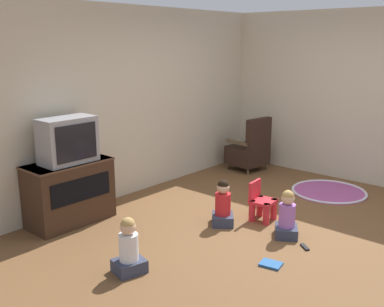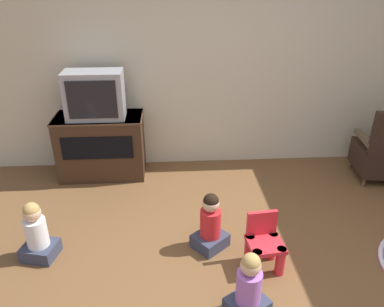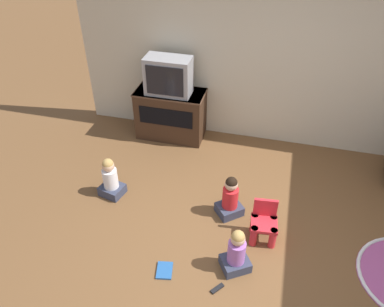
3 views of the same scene
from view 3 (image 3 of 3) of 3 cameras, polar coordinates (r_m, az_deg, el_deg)
ground_plane at (r=4.24m, az=10.09°, el=-15.28°), size 30.00×30.00×0.00m
wall_back at (r=5.34m, az=11.34°, el=14.44°), size 5.42×0.12×2.62m
tv_cabinet at (r=5.68m, az=-3.25°, el=6.11°), size 1.02×0.50×0.76m
television at (r=5.34m, az=-3.62°, el=11.72°), size 0.64×0.36×0.54m
yellow_kid_chair at (r=4.28m, az=10.87°, el=-10.60°), size 0.31×0.30×0.48m
child_watching_left at (r=4.45m, az=5.83°, el=-6.83°), size 0.38×0.37×0.56m
child_watching_center at (r=4.79m, az=-12.31°, el=-3.87°), size 0.33×0.31×0.56m
child_watching_right at (r=3.94m, az=6.77°, el=-14.78°), size 0.37×0.36×0.55m
book at (r=4.07m, az=-4.21°, el=-17.35°), size 0.20×0.23×0.02m
remote_control at (r=3.96m, az=3.87°, el=-19.83°), size 0.13×0.15×0.02m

